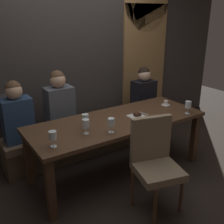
# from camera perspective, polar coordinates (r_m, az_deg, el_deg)

# --- Properties ---
(ground) EXTENTS (9.00, 9.00, 0.00)m
(ground) POSITION_cam_1_polar(r_m,az_deg,el_deg) (3.65, 1.13, -12.42)
(ground) COLOR black
(back_wall_tiled) EXTENTS (6.00, 0.12, 3.00)m
(back_wall_tiled) POSITION_cam_1_polar(r_m,az_deg,el_deg) (4.16, -8.54, 13.57)
(back_wall_tiled) COLOR #383330
(back_wall_tiled) RESTS_ON ground
(arched_door) EXTENTS (0.90, 0.05, 2.55)m
(arched_door) POSITION_cam_1_polar(r_m,az_deg,el_deg) (4.84, 6.89, 12.98)
(arched_door) COLOR olive
(arched_door) RESTS_ON ground
(dining_table) EXTENTS (2.20, 0.84, 0.74)m
(dining_table) POSITION_cam_1_polar(r_m,az_deg,el_deg) (3.34, 1.20, -2.99)
(dining_table) COLOR #412B1C
(dining_table) RESTS_ON ground
(banquette_bench) EXTENTS (2.50, 0.44, 0.45)m
(banquette_bench) POSITION_cam_1_polar(r_m,az_deg,el_deg) (4.06, -4.46, -5.19)
(banquette_bench) COLOR #4A3C2E
(banquette_bench) RESTS_ON ground
(chair_near_side) EXTENTS (0.54, 0.54, 0.98)m
(chair_near_side) POSITION_cam_1_polar(r_m,az_deg,el_deg) (2.86, 8.95, -9.63)
(chair_near_side) COLOR #4C3321
(chair_near_side) RESTS_ON ground
(diner_redhead) EXTENTS (0.36, 0.24, 0.77)m
(diner_redhead) POSITION_cam_1_polar(r_m,az_deg,el_deg) (3.50, -19.38, -0.26)
(diner_redhead) COLOR navy
(diner_redhead) RESTS_ON banquette_bench
(diner_bearded) EXTENTS (0.36, 0.24, 0.83)m
(diner_bearded) POSITION_cam_1_polar(r_m,az_deg,el_deg) (3.64, -10.98, 1.80)
(diner_bearded) COLOR #4C515B
(diner_bearded) RESTS_ON banquette_bench
(diner_far_end) EXTENTS (0.36, 0.24, 0.72)m
(diner_far_end) POSITION_cam_1_polar(r_m,az_deg,el_deg) (4.37, 6.64, 4.47)
(diner_far_end) COLOR black
(diner_far_end) RESTS_ON banquette_bench
(wine_glass_center_front) EXTENTS (0.08, 0.08, 0.16)m
(wine_glass_center_front) POSITION_cam_1_polar(r_m,az_deg,el_deg) (2.93, -0.19, -2.26)
(wine_glass_center_front) COLOR silver
(wine_glass_center_front) RESTS_ON dining_table
(wine_glass_near_right) EXTENTS (0.08, 0.08, 0.16)m
(wine_glass_near_right) POSITION_cam_1_polar(r_m,az_deg,el_deg) (3.05, -5.64, -1.31)
(wine_glass_near_right) COLOR silver
(wine_glass_near_right) RESTS_ON dining_table
(wine_glass_end_left) EXTENTS (0.08, 0.08, 0.16)m
(wine_glass_end_left) POSITION_cam_1_polar(r_m,az_deg,el_deg) (2.68, -12.32, -4.98)
(wine_glass_end_left) COLOR silver
(wine_glass_end_left) RESTS_ON dining_table
(wine_glass_far_right) EXTENTS (0.08, 0.08, 0.16)m
(wine_glass_far_right) POSITION_cam_1_polar(r_m,az_deg,el_deg) (3.60, 15.70, 1.45)
(wine_glass_far_right) COLOR silver
(wine_glass_far_right) RESTS_ON dining_table
(wine_glass_end_right) EXTENTS (0.08, 0.08, 0.16)m
(wine_glass_end_right) POSITION_cam_1_polar(r_m,az_deg,el_deg) (2.91, -5.52, -2.50)
(wine_glass_end_right) COLOR silver
(wine_glass_end_right) RESTS_ON dining_table
(espresso_cup) EXTENTS (0.12, 0.12, 0.06)m
(espresso_cup) POSITION_cam_1_polar(r_m,az_deg,el_deg) (3.89, 11.21, 1.80)
(espresso_cup) COLOR white
(espresso_cup) RESTS_ON dining_table
(dessert_plate) EXTENTS (0.19, 0.19, 0.05)m
(dessert_plate) POSITION_cam_1_polar(r_m,az_deg,el_deg) (3.41, 5.24, -0.77)
(dessert_plate) COLOR white
(dessert_plate) RESTS_ON dining_table
(fork_on_table) EXTENTS (0.04, 0.17, 0.01)m
(fork_on_table) POSITION_cam_1_polar(r_m,az_deg,el_deg) (3.52, 6.60, -0.32)
(fork_on_table) COLOR silver
(fork_on_table) RESTS_ON dining_table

